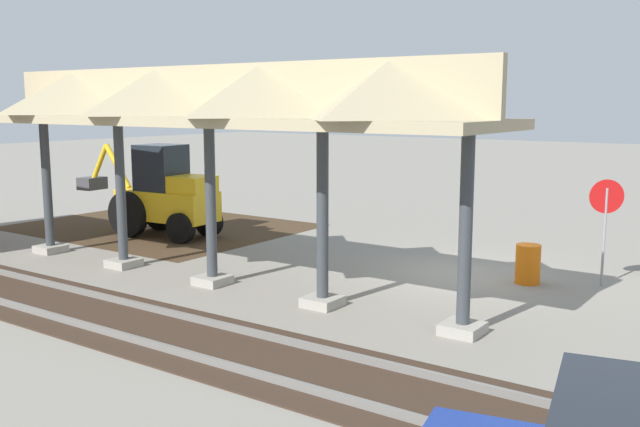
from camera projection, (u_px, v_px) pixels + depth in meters
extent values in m
plane|color=gray|center=(463.00, 276.00, 16.98)|extent=(120.00, 120.00, 0.00)
cube|color=#42301E|center=(161.00, 227.00, 23.69)|extent=(8.92, 7.00, 0.01)
cube|color=#9E998E|center=(462.00, 329.00, 12.71)|extent=(0.70, 0.70, 0.20)
cylinder|color=#383D42|center=(465.00, 235.00, 12.44)|extent=(0.24, 0.24, 3.60)
cube|color=#9E998E|center=(322.00, 302.00, 14.44)|extent=(0.70, 0.70, 0.20)
cylinder|color=#383D42|center=(323.00, 219.00, 14.17)|extent=(0.24, 0.24, 3.60)
cube|color=#9E998E|center=(213.00, 280.00, 16.17)|extent=(0.70, 0.70, 0.20)
cylinder|color=#383D42|center=(211.00, 206.00, 15.90)|extent=(0.24, 0.24, 3.60)
cube|color=#9E998E|center=(124.00, 263.00, 17.90)|extent=(0.70, 0.70, 0.20)
cylinder|color=#383D42|center=(121.00, 196.00, 17.63)|extent=(0.24, 0.24, 3.60)
cube|color=#9E998E|center=(51.00, 249.00, 19.63)|extent=(0.70, 0.70, 0.20)
cylinder|color=#383D42|center=(47.00, 188.00, 19.36)|extent=(0.24, 0.24, 3.60)
cube|color=tan|center=(209.00, 121.00, 15.61)|extent=(13.39, 3.20, 0.20)
cube|color=tan|center=(208.00, 90.00, 15.51)|extent=(13.39, 0.20, 1.10)
pyramid|color=tan|center=(391.00, 88.00, 12.91)|extent=(2.74, 3.20, 1.10)
pyramid|color=tan|center=(262.00, 90.00, 14.64)|extent=(2.74, 3.20, 1.10)
pyramid|color=tan|center=(160.00, 91.00, 16.37)|extent=(2.74, 3.20, 1.10)
pyramid|color=tan|center=(77.00, 92.00, 18.10)|extent=(2.74, 3.20, 1.10)
cube|color=slate|center=(307.00, 346.00, 11.86)|extent=(60.00, 0.08, 0.15)
cube|color=slate|center=(250.00, 373.00, 10.70)|extent=(60.00, 0.08, 0.15)
cube|color=#38281E|center=(280.00, 363.00, 11.29)|extent=(60.00, 2.58, 0.03)
cylinder|color=gray|center=(604.00, 237.00, 15.92)|extent=(0.06, 0.06, 2.22)
cylinder|color=red|center=(607.00, 196.00, 15.78)|extent=(0.66, 0.43, 0.76)
cube|color=yellow|center=(167.00, 205.00, 21.88)|extent=(3.30, 1.56, 0.90)
cube|color=#1E262D|center=(161.00, 167.00, 21.80)|extent=(1.39, 1.27, 1.40)
cube|color=yellow|center=(192.00, 184.00, 21.26)|extent=(1.24, 1.18, 0.50)
cylinder|color=black|center=(160.00, 208.00, 23.01)|extent=(1.42, 0.41, 1.40)
cylinder|color=black|center=(128.00, 214.00, 21.79)|extent=(1.42, 0.41, 1.40)
cylinder|color=black|center=(209.00, 222.00, 21.97)|extent=(0.92, 0.37, 0.90)
cylinder|color=black|center=(181.00, 228.00, 20.86)|extent=(0.92, 0.37, 0.90)
cylinder|color=yellow|center=(117.00, 166.00, 22.73)|extent=(1.08, 0.27, 1.41)
cylinder|color=yellow|center=(99.00, 164.00, 23.14)|extent=(0.88, 0.23, 1.35)
cube|color=#47474C|center=(92.00, 183.00, 23.42)|extent=(0.66, 0.85, 0.40)
cone|color=#42301E|center=(154.00, 219.00, 25.35)|extent=(4.75, 4.75, 1.86)
cylinder|color=orange|center=(528.00, 264.00, 16.22)|extent=(0.56, 0.56, 0.90)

